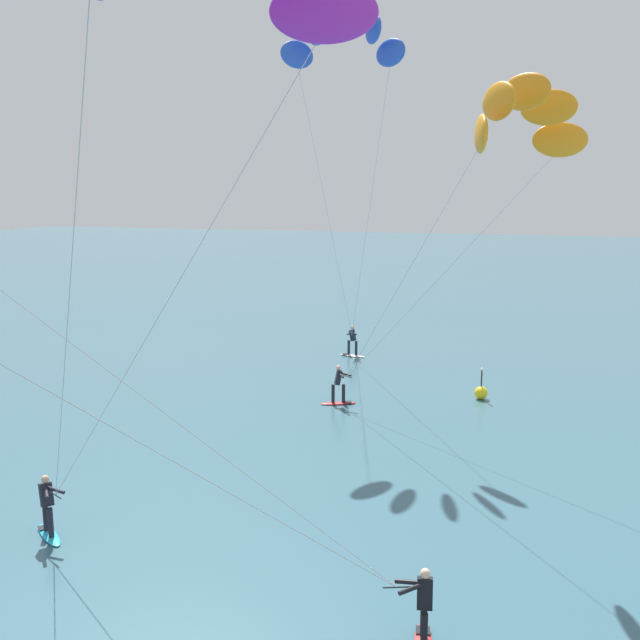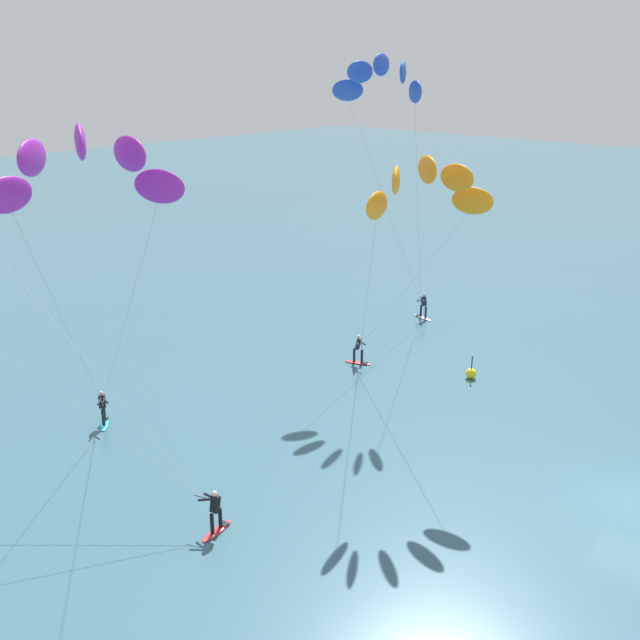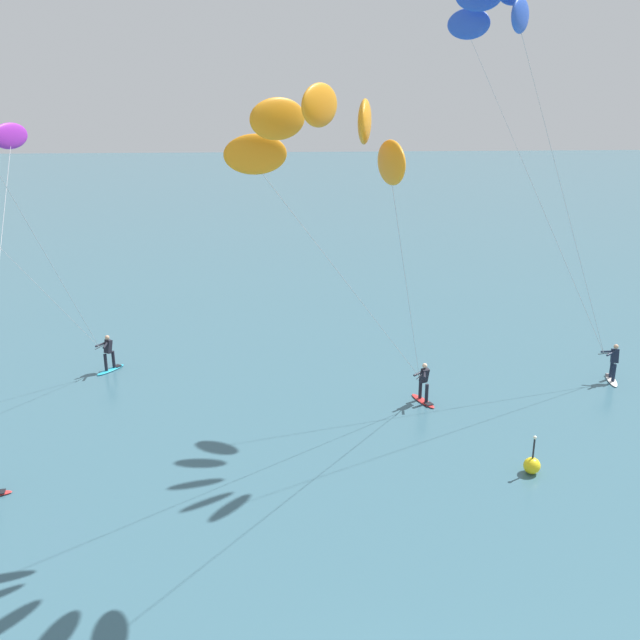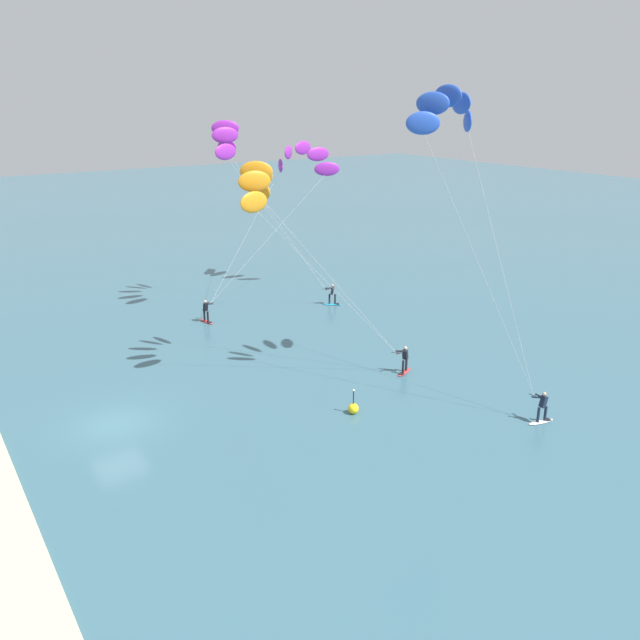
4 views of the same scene
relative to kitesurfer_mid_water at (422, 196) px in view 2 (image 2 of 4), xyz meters
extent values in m
plane|color=#386070|center=(1.20, -9.47, -10.65)|extent=(240.00, 240.00, 0.00)
ellipsoid|color=red|center=(-10.59, 0.80, -10.61)|extent=(1.54, 0.62, 0.08)
cube|color=black|center=(-10.18, 0.87, -10.56)|extent=(0.33, 0.33, 0.02)
cylinder|color=black|center=(-10.80, 0.76, -10.18)|extent=(0.14, 0.14, 0.78)
cylinder|color=black|center=(-10.37, 0.84, -10.18)|extent=(0.14, 0.14, 0.78)
cube|color=black|center=(-10.59, 0.80, -9.49)|extent=(0.37, 0.35, 0.63)
sphere|color=beige|center=(-10.59, 0.80, -9.07)|extent=(0.20, 0.20, 0.20)
cylinder|color=black|center=(-10.78, 1.31, -9.34)|extent=(0.22, 0.52, 0.03)
cylinder|color=black|center=(-10.79, 1.02, -9.31)|extent=(0.47, 0.50, 0.15)
cylinder|color=black|center=(-10.58, 1.10, -9.31)|extent=(0.10, 0.60, 0.15)
cylinder|color=#B2B2B7|center=(-11.71, 7.06, -5.11)|extent=(1.88, 11.50, 8.48)
cylinder|color=#B2B2B7|center=(-13.93, 6.21, -5.11)|extent=(6.32, 9.81, 8.48)
ellipsoid|color=red|center=(4.41, 6.78, -10.61)|extent=(0.93, 1.52, 0.08)
cube|color=black|center=(4.57, 6.40, -10.56)|extent=(0.38, 0.37, 0.02)
cylinder|color=black|center=(4.32, 6.98, -10.18)|extent=(0.14, 0.14, 0.78)
cylinder|color=black|center=(4.49, 6.58, -10.18)|extent=(0.14, 0.14, 0.78)
cube|color=black|center=(4.41, 6.78, -9.49)|extent=(0.40, 0.41, 0.63)
sphere|color=beige|center=(4.41, 6.78, -9.07)|extent=(0.20, 0.20, 0.20)
cylinder|color=black|center=(4.11, 6.32, -9.34)|extent=(0.32, 0.48, 0.03)
cylinder|color=black|center=(4.35, 6.49, -9.31)|extent=(0.21, 0.61, 0.15)
cylinder|color=black|center=(4.16, 6.61, -9.31)|extent=(0.54, 0.42, 0.15)
ellipsoid|color=orange|center=(-1.89, 0.82, -0.22)|extent=(1.79, 0.68, 1.10)
ellipsoid|color=orange|center=(-1.26, 0.41, 0.73)|extent=(1.63, 1.26, 1.10)
ellipsoid|color=orange|center=(-0.19, -0.29, 1.10)|extent=(1.23, 1.65, 1.10)
ellipsoid|color=orange|center=(0.88, -0.98, 0.73)|extent=(0.64, 1.79, 1.10)
ellipsoid|color=orange|center=(1.51, -1.39, -0.22)|extent=(0.68, 1.79, 1.10)
cylinder|color=#B2B2B7|center=(1.11, 3.57, -4.93)|extent=(6.01, 5.53, 8.83)
cylinder|color=#B2B2B7|center=(2.81, 2.46, -4.93)|extent=(2.61, 7.73, 8.83)
ellipsoid|color=white|center=(12.96, 8.41, -10.61)|extent=(0.65, 1.54, 0.08)
cube|color=black|center=(13.04, 8.81, -10.56)|extent=(0.34, 0.33, 0.02)
cylinder|color=#192338|center=(12.92, 8.19, -10.18)|extent=(0.14, 0.14, 0.78)
cylinder|color=#192338|center=(13.01, 8.63, -10.18)|extent=(0.14, 0.14, 0.78)
cube|color=#192338|center=(12.96, 8.41, -9.49)|extent=(0.36, 0.37, 0.63)
sphere|color=tan|center=(12.96, 8.41, -9.07)|extent=(0.20, 0.20, 0.20)
cylinder|color=black|center=(12.42, 8.31, -9.34)|extent=(0.55, 0.13, 0.03)
cylinder|color=#192338|center=(12.71, 8.25, -9.31)|extent=(0.56, 0.40, 0.15)
cylinder|color=#192338|center=(12.67, 8.47, -9.31)|extent=(0.61, 0.20, 0.15)
ellipsoid|color=blue|center=(5.89, 9.04, 3.66)|extent=(1.56, 1.21, 1.10)
ellipsoid|color=blue|center=(6.02, 8.34, 4.57)|extent=(1.70, 0.66, 1.10)
ellipsoid|color=blue|center=(6.24, 7.15, 4.91)|extent=(1.70, 0.62, 1.10)
ellipsoid|color=blue|center=(6.47, 5.96, 4.57)|extent=(1.57, 1.18, 1.10)
ellipsoid|color=blue|center=(6.60, 5.27, 3.66)|extent=(1.21, 1.56, 1.10)
cylinder|color=#B2B2B7|center=(9.16, 8.67, -2.99)|extent=(6.55, 0.74, 12.71)
cylinder|color=#B2B2B7|center=(9.51, 6.79, -2.99)|extent=(5.85, 3.06, 12.71)
ellipsoid|color=#23ADD1|center=(-8.93, 10.82, -10.61)|extent=(1.18, 1.42, 0.08)
cube|color=black|center=(-8.69, 11.15, -10.56)|extent=(0.40, 0.40, 0.02)
cylinder|color=black|center=(-9.06, 10.64, -10.18)|extent=(0.14, 0.14, 0.78)
cylinder|color=black|center=(-8.80, 11.00, -10.18)|extent=(0.14, 0.14, 0.78)
cube|color=black|center=(-8.93, 10.82, -9.49)|extent=(0.43, 0.44, 0.63)
sphere|color=tan|center=(-8.93, 10.82, -9.07)|extent=(0.20, 0.20, 0.20)
cylinder|color=black|center=(-9.18, 10.33, -9.34)|extent=(0.28, 0.50, 0.03)
cylinder|color=black|center=(-8.96, 10.53, -9.31)|extent=(0.14, 0.61, 0.15)
cylinder|color=black|center=(-9.15, 10.63, -9.31)|extent=(0.51, 0.46, 0.15)
ellipsoid|color=purple|center=(-14.45, 4.94, 1.33)|extent=(1.95, 0.91, 1.10)
ellipsoid|color=purple|center=(-13.71, 4.56, 2.38)|extent=(1.69, 1.51, 1.10)
ellipsoid|color=purple|center=(-12.45, 3.92, 2.79)|extent=(1.17, 1.88, 1.10)
ellipsoid|color=purple|center=(-11.19, 3.28, 2.38)|extent=(0.47, 1.97, 1.10)
ellipsoid|color=purple|center=(-10.45, 2.90, 1.33)|extent=(0.91, 1.95, 1.10)
cylinder|color=#B2B2B7|center=(-11.82, 7.64, -4.16)|extent=(5.29, 5.41, 10.38)
cylinder|color=#B2B2B7|center=(-9.82, 6.62, -4.16)|extent=(1.29, 7.44, 10.38)
sphere|color=yellow|center=(6.91, 1.14, -10.37)|extent=(0.56, 0.56, 0.56)
cylinder|color=#262628|center=(6.91, 1.14, -9.74)|extent=(0.06, 0.06, 0.70)
sphere|color=#F2F2CC|center=(6.91, 1.14, -9.33)|extent=(0.12, 0.12, 0.12)
camera|label=1|loc=(-23.28, -1.00, -1.75)|focal=40.07mm
camera|label=2|loc=(-23.82, -16.38, 5.08)|focal=40.29mm
camera|label=3|loc=(-1.29, -19.13, 1.75)|focal=40.01mm
camera|label=4|loc=(30.86, -16.95, 4.82)|focal=36.19mm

